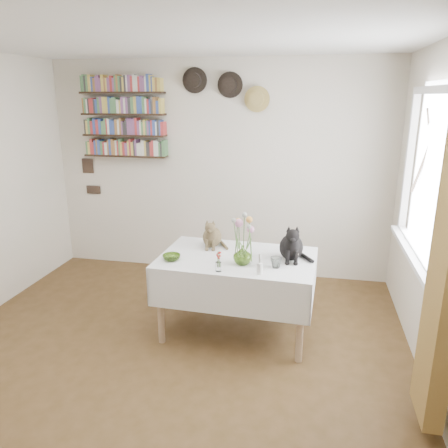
% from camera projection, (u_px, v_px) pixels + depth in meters
% --- Properties ---
extents(room, '(4.08, 4.58, 2.58)m').
position_uv_depth(room, '(148.00, 223.00, 3.00)').
color(room, brown).
rests_on(room, ground).
extents(window, '(0.12, 1.52, 1.32)m').
position_uv_depth(window, '(428.00, 190.00, 3.33)').
color(window, white).
rests_on(window, room).
extents(curtain, '(0.12, 0.38, 2.10)m').
position_uv_depth(curtain, '(448.00, 263.00, 2.55)').
color(curtain, brown).
rests_on(curtain, room).
extents(dining_table, '(1.39, 0.93, 0.72)m').
position_uv_depth(dining_table, '(237.00, 276.00, 3.89)').
color(dining_table, white).
rests_on(dining_table, room).
extents(tabby_cat, '(0.21, 0.25, 0.29)m').
position_uv_depth(tabby_cat, '(212.00, 232.00, 4.07)').
color(tabby_cat, brown).
rests_on(tabby_cat, dining_table).
extents(black_cat, '(0.25, 0.31, 0.34)m').
position_uv_depth(black_cat, '(291.00, 240.00, 3.75)').
color(black_cat, black).
rests_on(black_cat, dining_table).
extents(flower_vase, '(0.19, 0.19, 0.16)m').
position_uv_depth(flower_vase, '(243.00, 255.00, 3.65)').
color(flower_vase, '#84B141').
rests_on(flower_vase, dining_table).
extents(green_bowl, '(0.17, 0.17, 0.05)m').
position_uv_depth(green_bowl, '(172.00, 257.00, 3.76)').
color(green_bowl, '#84B141').
rests_on(green_bowl, dining_table).
extents(drinking_glass, '(0.10, 0.10, 0.09)m').
position_uv_depth(drinking_glass, '(276.00, 263.00, 3.59)').
color(drinking_glass, white).
rests_on(drinking_glass, dining_table).
extents(candlestick, '(0.05, 0.05, 0.17)m').
position_uv_depth(candlestick, '(260.00, 267.00, 3.45)').
color(candlestick, white).
rests_on(candlestick, dining_table).
extents(berry_jar, '(0.05, 0.05, 0.19)m').
position_uv_depth(berry_jar, '(218.00, 261.00, 3.50)').
color(berry_jar, white).
rests_on(berry_jar, dining_table).
extents(porcelain_figurine, '(0.05, 0.05, 0.10)m').
position_uv_depth(porcelain_figurine, '(297.00, 259.00, 3.68)').
color(porcelain_figurine, white).
rests_on(porcelain_figurine, dining_table).
extents(flower_bouquet, '(0.17, 0.13, 0.39)m').
position_uv_depth(flower_bouquet, '(243.00, 225.00, 3.59)').
color(flower_bouquet, '#4C7233').
rests_on(flower_bouquet, flower_vase).
extents(bookshelf_unit, '(1.00, 0.16, 0.91)m').
position_uv_depth(bookshelf_unit, '(124.00, 118.00, 5.07)').
color(bookshelf_unit, black).
rests_on(bookshelf_unit, room).
extents(wall_hats, '(0.98, 0.09, 0.48)m').
position_uv_depth(wall_hats, '(227.00, 88.00, 4.77)').
color(wall_hats, black).
rests_on(wall_hats, room).
extents(wall_art_plaques, '(0.21, 0.02, 0.44)m').
position_uv_depth(wall_art_plaques, '(90.00, 176.00, 5.44)').
color(wall_art_plaques, '#38281E').
rests_on(wall_art_plaques, room).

